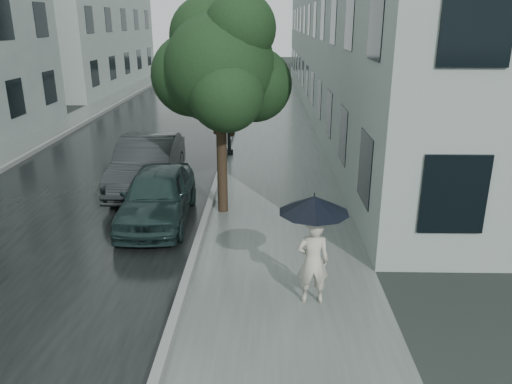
{
  "coord_description": "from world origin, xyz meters",
  "views": [
    {
      "loc": [
        -0.12,
        -7.14,
        4.61
      ],
      "look_at": [
        -0.32,
        2.41,
        1.3
      ],
      "focal_mm": 35.0,
      "sensor_mm": 36.0,
      "label": 1
    }
  ],
  "objects_px": {
    "street_tree": "(220,67)",
    "pedestrian": "(313,261)",
    "car_near": "(158,195)",
    "lamp_post": "(224,69)",
    "car_far": "(148,163)"
  },
  "relations": [
    {
      "from": "lamp_post",
      "to": "car_far",
      "type": "height_order",
      "value": "lamp_post"
    },
    {
      "from": "car_near",
      "to": "car_far",
      "type": "height_order",
      "value": "car_far"
    },
    {
      "from": "street_tree",
      "to": "pedestrian",
      "type": "bearing_deg",
      "value": -66.7
    },
    {
      "from": "pedestrian",
      "to": "car_near",
      "type": "distance_m",
      "value": 4.93
    },
    {
      "from": "car_near",
      "to": "lamp_post",
      "type": "bearing_deg",
      "value": 78.59
    },
    {
      "from": "street_tree",
      "to": "car_near",
      "type": "height_order",
      "value": "street_tree"
    },
    {
      "from": "car_near",
      "to": "pedestrian",
      "type": "bearing_deg",
      "value": -48.18
    },
    {
      "from": "street_tree",
      "to": "car_near",
      "type": "distance_m",
      "value": 3.37
    },
    {
      "from": "lamp_post",
      "to": "pedestrian",
      "type": "bearing_deg",
      "value": -58.7
    },
    {
      "from": "pedestrian",
      "to": "lamp_post",
      "type": "height_order",
      "value": "lamp_post"
    },
    {
      "from": "street_tree",
      "to": "car_near",
      "type": "relative_size",
      "value": 1.37
    },
    {
      "from": "street_tree",
      "to": "lamp_post",
      "type": "relative_size",
      "value": 0.99
    },
    {
      "from": "pedestrian",
      "to": "car_near",
      "type": "height_order",
      "value": "pedestrian"
    },
    {
      "from": "street_tree",
      "to": "lamp_post",
      "type": "height_order",
      "value": "lamp_post"
    },
    {
      "from": "lamp_post",
      "to": "car_near",
      "type": "relative_size",
      "value": 1.38
    }
  ]
}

